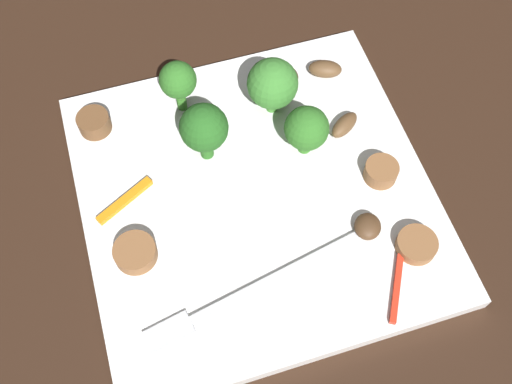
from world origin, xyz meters
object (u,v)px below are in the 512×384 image
at_px(broccoli_floret_0, 307,129).
at_px(mushroom_0, 344,125).
at_px(plate, 256,196).
at_px(sausage_slice_1, 381,172).
at_px(mushroom_3, 283,73).
at_px(sausage_slice_2, 94,123).
at_px(broccoli_floret_3, 204,129).
at_px(sausage_slice_0, 135,253).
at_px(fork, 240,295).
at_px(broccoli_floret_2, 178,81).
at_px(pepper_strip_0, 397,288).
at_px(mushroom_2, 368,226).
at_px(pepper_strip_1, 125,201).
at_px(broccoli_floret_1, 273,84).
at_px(sausage_slice_3, 417,245).
at_px(mushroom_1, 325,69).

height_order(broccoli_floret_0, mushroom_0, broccoli_floret_0).
distance_m(plate, sausage_slice_1, 0.10).
bearing_deg(broccoli_floret_0, mushroom_3, -95.30).
xyz_separation_m(plate, sausage_slice_2, (0.11, -0.10, 0.01)).
height_order(broccoli_floret_3, sausage_slice_0, broccoli_floret_3).
height_order(broccoli_floret_3, mushroom_0, broccoli_floret_3).
distance_m(plate, fork, 0.09).
xyz_separation_m(broccoli_floret_2, sausage_slice_1, (-0.14, 0.12, -0.03)).
bearing_deg(sausage_slice_0, mushroom_3, -140.62).
height_order(sausage_slice_0, pepper_strip_0, sausage_slice_0).
distance_m(plate, mushroom_2, 0.09).
relative_size(mushroom_2, pepper_strip_1, 0.43).
relative_size(broccoli_floret_1, sausage_slice_2, 2.03).
relative_size(broccoli_floret_2, pepper_strip_1, 1.00).
bearing_deg(broccoli_floret_1, sausage_slice_3, 112.50).
height_order(fork, sausage_slice_3, sausage_slice_3).
xyz_separation_m(fork, broccoli_floret_3, (-0.01, -0.13, 0.04)).
bearing_deg(sausage_slice_3, broccoli_floret_0, -64.87).
xyz_separation_m(plate, mushroom_1, (-0.10, -0.10, 0.01)).
bearing_deg(mushroom_2, mushroom_1, -98.12).
height_order(broccoli_floret_0, broccoli_floret_1, broccoli_floret_1).
bearing_deg(mushroom_2, broccoli_floret_2, -55.18).
xyz_separation_m(sausage_slice_2, mushroom_2, (-0.19, 0.16, -0.00)).
distance_m(sausage_slice_0, mushroom_3, 0.21).
height_order(sausage_slice_2, sausage_slice_3, sausage_slice_2).
xyz_separation_m(broccoli_floret_2, sausage_slice_3, (-0.14, 0.18, -0.03)).
height_order(fork, mushroom_3, mushroom_3).
relative_size(broccoli_floret_0, broccoli_floret_1, 0.86).
relative_size(fork, sausage_slice_0, 5.42).
bearing_deg(sausage_slice_2, mushroom_2, 139.65).
bearing_deg(sausage_slice_3, broccoli_floret_2, -52.56).
relative_size(broccoli_floret_1, sausage_slice_1, 2.04).
distance_m(broccoli_floret_0, pepper_strip_0, 0.14).
height_order(fork, pepper_strip_1, same).
relative_size(plate, sausage_slice_2, 10.11).
xyz_separation_m(mushroom_0, pepper_strip_1, (0.19, 0.01, -0.00)).
bearing_deg(sausage_slice_1, sausage_slice_0, 2.93).
relative_size(sausage_slice_0, pepper_strip_1, 0.62).
bearing_deg(mushroom_3, plate, 61.37).
bearing_deg(fork, pepper_strip_1, -68.39).
height_order(mushroom_0, pepper_strip_1, mushroom_0).
relative_size(sausage_slice_2, mushroom_2, 1.19).
xyz_separation_m(sausage_slice_1, pepper_strip_0, (0.03, 0.09, -0.00)).
relative_size(fork, broccoli_floret_1, 3.18).
xyz_separation_m(sausage_slice_0, mushroom_3, (-0.16, -0.13, -0.00)).
bearing_deg(mushroom_2, pepper_strip_0, 92.84).
bearing_deg(broccoli_floret_2, broccoli_floret_0, 140.76).
xyz_separation_m(plate, broccoli_floret_3, (0.03, -0.05, 0.04)).
xyz_separation_m(sausage_slice_2, mushroom_1, (-0.21, 0.00, -0.00)).
height_order(broccoli_floret_3, pepper_strip_0, broccoli_floret_3).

